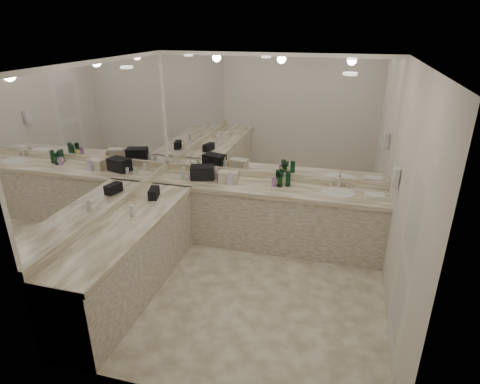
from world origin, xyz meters
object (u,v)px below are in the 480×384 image
(black_toiletry_bag, at_px, (202,173))
(cream_cosmetic_case, at_px, (228,177))
(hand_towel, at_px, (375,196))
(soap_bottle_b, at_px, (230,178))
(soap_bottle_a, at_px, (216,172))
(sink, at_px, (338,193))
(wall_phone, at_px, (396,178))
(soap_bottle_c, at_px, (279,179))

(black_toiletry_bag, xyz_separation_m, cream_cosmetic_case, (0.39, -0.01, -0.02))
(hand_towel, bearing_deg, soap_bottle_b, -178.53)
(soap_bottle_a, bearing_deg, sink, -2.75)
(sink, bearing_deg, cream_cosmetic_case, 179.69)
(wall_phone, relative_size, soap_bottle_b, 1.27)
(black_toiletry_bag, xyz_separation_m, soap_bottle_b, (0.43, -0.09, 0.00))
(sink, height_order, wall_phone, wall_phone)
(black_toiletry_bag, height_order, soap_bottle_b, soap_bottle_b)
(cream_cosmetic_case, bearing_deg, hand_towel, -7.94)
(sink, distance_m, soap_bottle_b, 1.46)
(wall_phone, height_order, hand_towel, wall_phone)
(sink, xyz_separation_m, wall_phone, (0.61, -0.50, 0.46))
(soap_bottle_b, bearing_deg, black_toiletry_bag, 168.16)
(cream_cosmetic_case, relative_size, soap_bottle_b, 1.39)
(cream_cosmetic_case, distance_m, hand_towel, 1.95)
(soap_bottle_a, relative_size, soap_bottle_b, 1.00)
(sink, xyz_separation_m, hand_towel, (0.45, -0.02, 0.02))
(sink, bearing_deg, soap_bottle_c, 175.13)
(black_toiletry_bag, height_order, soap_bottle_a, soap_bottle_a)
(sink, relative_size, soap_bottle_a, 2.33)
(wall_phone, xyz_separation_m, black_toiletry_bag, (-2.49, 0.52, -0.36))
(wall_phone, xyz_separation_m, soap_bottle_c, (-1.40, 0.57, -0.36))
(hand_towel, xyz_separation_m, soap_bottle_a, (-2.15, 0.11, 0.07))
(black_toiletry_bag, xyz_separation_m, hand_towel, (2.34, -0.04, -0.07))
(black_toiletry_bag, distance_m, soap_bottle_c, 1.09)
(black_toiletry_bag, relative_size, soap_bottle_b, 1.73)
(soap_bottle_a, bearing_deg, cream_cosmetic_case, -20.23)
(soap_bottle_b, xyz_separation_m, soap_bottle_c, (0.66, 0.14, -0.01))
(cream_cosmetic_case, xyz_separation_m, hand_towel, (1.95, -0.03, -0.06))
(sink, height_order, soap_bottle_b, soap_bottle_b)
(hand_towel, bearing_deg, black_toiletry_bag, 178.99)
(hand_towel, bearing_deg, cream_cosmetic_case, 179.04)
(wall_phone, relative_size, hand_towel, 1.01)
(cream_cosmetic_case, xyz_separation_m, soap_bottle_a, (-0.20, 0.07, 0.02))
(hand_towel, distance_m, soap_bottle_a, 2.15)
(wall_phone, distance_m, soap_bottle_c, 1.55)
(sink, height_order, black_toiletry_bag, black_toiletry_bag)
(cream_cosmetic_case, relative_size, soap_bottle_a, 1.39)
(black_toiletry_bag, distance_m, soap_bottle_a, 0.20)
(wall_phone, height_order, soap_bottle_b, wall_phone)
(cream_cosmetic_case, distance_m, soap_bottle_c, 0.71)
(wall_phone, height_order, soap_bottle_a, wall_phone)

